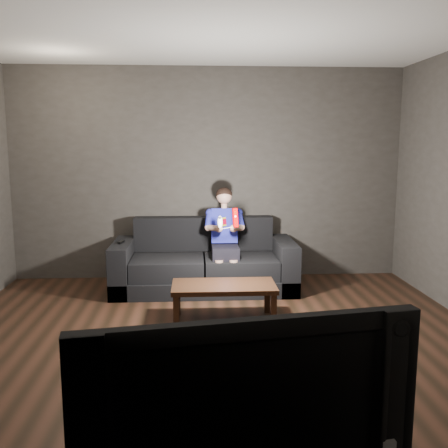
{
  "coord_description": "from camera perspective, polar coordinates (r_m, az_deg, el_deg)",
  "views": [
    {
      "loc": [
        -0.18,
        -3.94,
        1.73
      ],
      "look_at": [
        0.15,
        1.55,
        0.85
      ],
      "focal_mm": 40.0,
      "sensor_mm": 36.0,
      "label": 1
    }
  ],
  "objects": [
    {
      "name": "back_wall",
      "position": [
        6.45,
        -1.85,
        5.71
      ],
      "size": [
        5.0,
        0.04,
        2.7
      ],
      "primitive_type": "cube",
      "color": "#3A3632",
      "rests_on": "ground"
    },
    {
      "name": "wii_remote_red",
      "position": [
        5.44,
        1.29,
        0.73
      ],
      "size": [
        0.07,
        0.09,
        0.21
      ],
      "color": "#C40001",
      "rests_on": "child"
    },
    {
      "name": "tv",
      "position": [
        1.91,
        2.05,
        -19.43
      ],
      "size": [
        1.21,
        0.35,
        0.69
      ],
      "primitive_type": "imported",
      "rotation": [
        0.0,
        0.0,
        0.16
      ],
      "color": "black",
      "rests_on": "media_console"
    },
    {
      "name": "wii_remote_black",
      "position": [
        5.95,
        -11.68,
        -2.05
      ],
      "size": [
        0.06,
        0.14,
        0.03
      ],
      "color": "black",
      "rests_on": "sofa"
    },
    {
      "name": "sofa",
      "position": [
        6.04,
        -2.28,
        -4.9
      ],
      "size": [
        2.16,
        0.93,
        0.83
      ],
      "color": "black",
      "rests_on": "floor"
    },
    {
      "name": "child",
      "position": [
        5.9,
        0.08,
        -0.78
      ],
      "size": [
        0.47,
        0.57,
        1.14
      ],
      "color": "black",
      "rests_on": "sofa"
    },
    {
      "name": "front_wall",
      "position": [
        1.5,
        3.62,
        -5.65
      ],
      "size": [
        5.0,
        0.04,
        2.7
      ],
      "primitive_type": "cube",
      "color": "#3A3632",
      "rests_on": "ground"
    },
    {
      "name": "coffee_table",
      "position": [
        4.95,
        -0.02,
        -7.45
      ],
      "size": [
        1.02,
        0.51,
        0.37
      ],
      "color": "black",
      "rests_on": "floor"
    },
    {
      "name": "nunchuk_white",
      "position": [
        5.44,
        -0.45,
        0.22
      ],
      "size": [
        0.06,
        0.09,
        0.15
      ],
      "color": "white",
      "rests_on": "child"
    },
    {
      "name": "ceiling",
      "position": [
        4.06,
        -0.86,
        22.9
      ],
      "size": [
        5.0,
        5.0,
        0.02
      ],
      "primitive_type": "cube",
      "color": "silver",
      "rests_on": "back_wall"
    },
    {
      "name": "floor",
      "position": [
        4.31,
        -0.77,
        -14.6
      ],
      "size": [
        5.0,
        5.0,
        0.0
      ],
      "primitive_type": "plane",
      "color": "black",
      "rests_on": "ground"
    }
  ]
}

